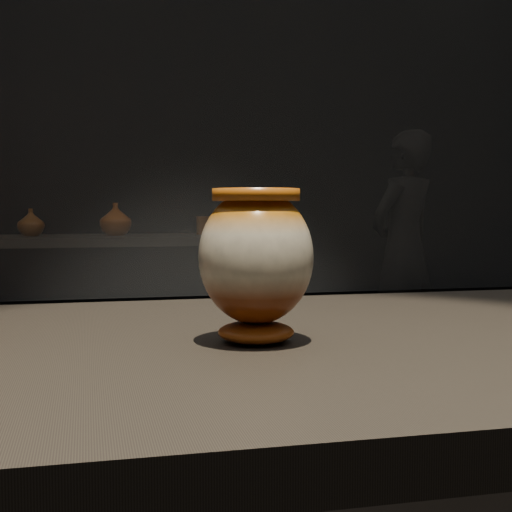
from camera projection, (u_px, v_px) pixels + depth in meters
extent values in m
cube|color=black|center=(116.00, 140.00, 5.72)|extent=(8.00, 3.20, 0.04)
cube|color=black|center=(286.00, 356.00, 0.91)|extent=(2.00, 0.80, 0.05)
ellipsoid|color=#652509|center=(256.00, 332.00, 0.88)|extent=(0.11, 0.11, 0.03)
ellipsoid|color=beige|center=(256.00, 257.00, 0.87)|extent=(0.16, 0.16, 0.16)
cylinder|color=#BF6A12|center=(256.00, 195.00, 0.86)|extent=(0.12, 0.12, 0.01)
cube|color=black|center=(116.00, 240.00, 4.08)|extent=(2.00, 0.60, 0.05)
cube|color=black|center=(259.00, 312.00, 4.31)|extent=(0.08, 0.50, 0.85)
imported|color=#8F4114|center=(31.00, 222.00, 3.98)|extent=(0.20, 0.20, 0.15)
imported|color=#652509|center=(116.00, 219.00, 4.07)|extent=(0.18, 0.18, 0.19)
cylinder|color=#8F4114|center=(203.00, 225.00, 4.24)|extent=(0.08, 0.08, 0.11)
imported|color=black|center=(404.00, 247.00, 4.83)|extent=(0.69, 0.61, 1.58)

